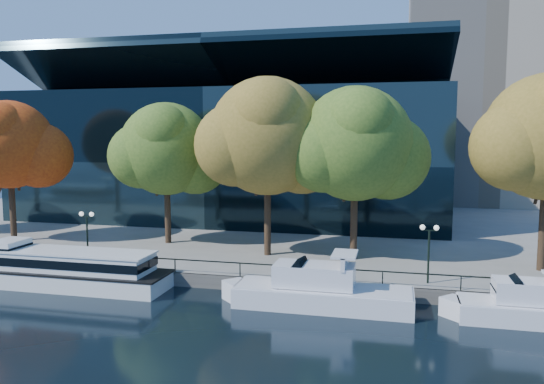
% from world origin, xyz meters
% --- Properties ---
extents(ground, '(160.00, 160.00, 0.00)m').
position_xyz_m(ground, '(0.00, 0.00, 0.00)').
color(ground, black).
rests_on(ground, ground).
extents(promenade, '(90.00, 67.08, 1.00)m').
position_xyz_m(promenade, '(0.00, 36.38, 0.50)').
color(promenade, slate).
rests_on(promenade, ground).
extents(railing, '(88.20, 0.08, 0.99)m').
position_xyz_m(railing, '(0.00, 3.25, 1.94)').
color(railing, black).
rests_on(railing, promenade).
extents(convention_building, '(50.00, 24.57, 21.43)m').
position_xyz_m(convention_building, '(-4.00, 31.79, 8.51)').
color(convention_building, black).
rests_on(convention_building, ground).
extents(tour_boat, '(17.16, 3.83, 3.26)m').
position_xyz_m(tour_boat, '(-8.10, 1.04, 1.38)').
color(tour_boat, silver).
rests_on(tour_boat, ground).
extents(cruiser_near, '(12.62, 3.25, 3.66)m').
position_xyz_m(cruiser_near, '(10.82, 0.71, 1.14)').
color(cruiser_near, silver).
rests_on(cruiser_near, ground).
extents(cruiser_far, '(9.96, 2.76, 3.25)m').
position_xyz_m(cruiser_far, '(23.56, 0.71, 1.03)').
color(cruiser_far, silver).
rests_on(cruiser_far, ground).
extents(tree_1, '(10.29, 8.43, 13.25)m').
position_xyz_m(tree_1, '(-19.44, 10.28, 9.96)').
color(tree_1, black).
rests_on(tree_1, promenade).
extents(tree_2, '(10.64, 8.72, 13.02)m').
position_xyz_m(tree_2, '(-4.77, 12.87, 9.58)').
color(tree_2, black).
rests_on(tree_2, promenade).
extents(tree_3, '(12.19, 9.99, 14.83)m').
position_xyz_m(tree_3, '(5.50, 10.20, 10.75)').
color(tree_3, black).
rests_on(tree_3, promenade).
extents(tree_4, '(11.45, 9.39, 13.94)m').
position_xyz_m(tree_4, '(12.64, 10.37, 10.16)').
color(tree_4, black).
rests_on(tree_4, promenade).
extents(lamp_1, '(1.26, 0.36, 4.03)m').
position_xyz_m(lamp_1, '(-7.99, 4.50, 3.98)').
color(lamp_1, black).
rests_on(lamp_1, promenade).
extents(lamp_2, '(1.26, 0.36, 4.03)m').
position_xyz_m(lamp_2, '(18.00, 4.50, 3.98)').
color(lamp_2, black).
rests_on(lamp_2, promenade).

